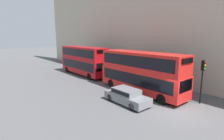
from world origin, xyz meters
TOP-DOWN VIEW (x-y plane):
  - ground_plane at (0.00, 0.00)m, footprint 200.00×200.00m
  - bus_leading at (1.60, 5.34)m, footprint 2.59×10.35m
  - bus_second_in_queue at (1.60, 17.33)m, footprint 2.59×10.33m
  - car_dark_sedan at (-1.80, 3.98)m, footprint 1.81×4.46m
  - traffic_light at (3.32, -0.39)m, footprint 0.30×0.36m

SIDE VIEW (x-z plane):
  - ground_plane at x=0.00m, z-range 0.00..0.00m
  - car_dark_sedan at x=-1.80m, z-range 0.04..1.43m
  - bus_leading at x=1.60m, z-range 0.22..4.66m
  - bus_second_in_queue at x=1.60m, z-range 0.23..4.69m
  - traffic_light at x=3.32m, z-range 0.88..4.87m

